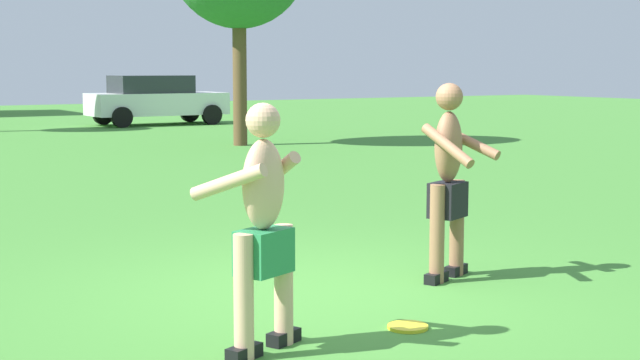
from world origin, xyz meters
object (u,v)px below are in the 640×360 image
at_px(player_in_green, 263,223).
at_px(car_white_near_post, 156,99).
at_px(player_near, 449,177).
at_px(frisbee, 408,327).

xyz_separation_m(player_in_green, car_white_near_post, (8.39, 23.42, -0.04)).
relative_size(player_near, player_in_green, 1.05).
bearing_deg(frisbee, player_in_green, 177.29).
xyz_separation_m(player_near, car_white_near_post, (6.00, 22.36, -0.09)).
xyz_separation_m(player_near, frisbee, (-1.25, -1.11, -0.90)).
height_order(player_near, player_in_green, player_near).
bearing_deg(frisbee, car_white_near_post, 72.84).
distance_m(player_near, player_in_green, 2.62).
bearing_deg(player_near, player_in_green, -156.10).
distance_m(player_near, car_white_near_post, 23.15).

